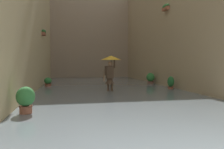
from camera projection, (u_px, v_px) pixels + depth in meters
The scene contains 9 objects.
ground_plane at pixel (109, 93), 12.07m from camera, with size 60.00×60.00×0.00m, color gray.
flood_water at pixel (109, 91), 12.06m from camera, with size 8.42×25.54×0.19m, color slate.
building_facade_left at pixel (188, 19), 12.76m from camera, with size 2.04×23.54×8.38m.
building_facade_far at pixel (90, 15), 22.16m from camera, with size 11.22×1.80×13.01m, color gray.
person_wading at pixel (111, 66), 11.21m from camera, with size 1.06×1.06×2.09m.
potted_plant_near_left at pixel (150, 79), 15.19m from camera, with size 0.57×0.57×0.94m.
potted_plant_far_left at pixel (171, 84), 12.20m from camera, with size 0.38×0.38×0.89m.
potted_plant_far_right at pixel (26, 101), 6.31m from camera, with size 0.53×0.53×0.97m.
potted_plant_mid_right at pixel (48, 83), 13.64m from camera, with size 0.46×0.46×0.73m.
Camera 1 is at (2.17, 2.03, 1.66)m, focal length 35.12 mm.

